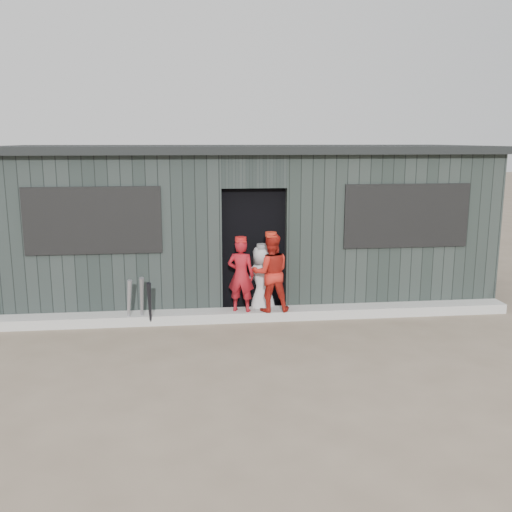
{
  "coord_description": "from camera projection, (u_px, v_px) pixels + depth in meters",
  "views": [
    {
      "loc": [
        -0.96,
        -6.56,
        2.72
      ],
      "look_at": [
        0.0,
        1.8,
        1.0
      ],
      "focal_mm": 40.0,
      "sensor_mm": 36.0,
      "label": 1
    }
  ],
  "objects": [
    {
      "name": "player_red_right",
      "position": [
        271.0,
        273.0,
        8.62
      ],
      "size": [
        0.59,
        0.46,
        1.19
      ],
      "primitive_type": "imported",
      "rotation": [
        0.0,
        0.0,
        3.13
      ],
      "color": "#B31F16",
      "rests_on": "curb"
    },
    {
      "name": "player_grey_back",
      "position": [
        262.0,
        281.0,
        8.92
      ],
      "size": [
        0.64,
        0.54,
        1.11
      ],
      "primitive_type": "imported",
      "rotation": [
        0.0,
        0.0,
        3.54
      ],
      "color": "silver",
      "rests_on": "ground"
    },
    {
      "name": "player_red_left",
      "position": [
        241.0,
        275.0,
        8.61
      ],
      "size": [
        0.47,
        0.38,
        1.12
      ],
      "primitive_type": "imported",
      "rotation": [
        0.0,
        0.0,
        2.82
      ],
      "color": "maroon",
      "rests_on": "curb"
    },
    {
      "name": "ground",
      "position": [
        273.0,
        364.0,
        7.04
      ],
      "size": [
        80.0,
        80.0,
        0.0
      ],
      "primitive_type": "plane",
      "color": "#6E5E4C",
      "rests_on": "ground"
    },
    {
      "name": "dugout",
      "position": [
        245.0,
        221.0,
        10.19
      ],
      "size": [
        8.3,
        3.3,
        2.62
      ],
      "color": "black",
      "rests_on": "ground"
    },
    {
      "name": "bat_left",
      "position": [
        129.0,
        303.0,
        8.37
      ],
      "size": [
        0.16,
        0.24,
        0.74
      ],
      "primitive_type": "cone",
      "rotation": [
        0.23,
        0.0,
        0.42
      ],
      "color": "#9A9AA2",
      "rests_on": "ground"
    },
    {
      "name": "bat_mid",
      "position": [
        142.0,
        301.0,
        8.4
      ],
      "size": [
        0.12,
        0.27,
        0.77
      ],
      "primitive_type": "cone",
      "rotation": [
        0.25,
        0.0,
        0.2
      ],
      "color": "gray",
      "rests_on": "ground"
    },
    {
      "name": "bat_right",
      "position": [
        150.0,
        305.0,
        8.32
      ],
      "size": [
        0.07,
        0.27,
        0.71
      ],
      "primitive_type": "cone",
      "rotation": [
        0.28,
        0.0,
        0.02
      ],
      "color": "black",
      "rests_on": "ground"
    },
    {
      "name": "curb",
      "position": [
        256.0,
        314.0,
        8.79
      ],
      "size": [
        8.0,
        0.36,
        0.15
      ],
      "primitive_type": "cube",
      "color": "#AAAAA5",
      "rests_on": "ground"
    }
  ]
}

